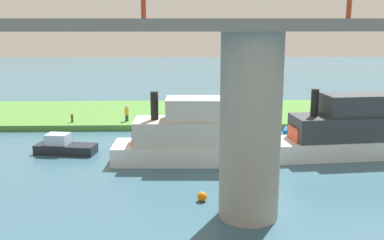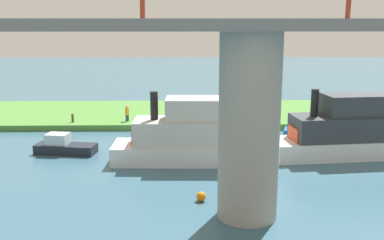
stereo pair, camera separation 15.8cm
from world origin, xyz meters
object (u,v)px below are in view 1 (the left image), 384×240
Objects in this scene: bridge_pylon at (250,127)px; person_on_bank at (127,113)px; motorboat_white at (64,146)px; marker_buoy at (202,196)px; skiff_small at (312,132)px; mooring_post at (72,118)px; pontoon_yellow at (188,136)px; riverboat_paddlewheel at (343,131)px.

bridge_pylon reaches higher than person_on_bank.
person_on_bank is (7.81, -18.80, -3.11)m from bridge_pylon.
person_on_bank is 0.32× the size of motorboat_white.
skiff_small is at bearing -126.70° from marker_buoy.
person_on_bank is 1.97× the size of mooring_post.
marker_buoy is at bearing 108.68° from person_on_bank.
person_on_bank reaches higher than mooring_post.
pontoon_yellow is 1.89× the size of skiff_small.
pontoon_yellow is 6.94m from marker_buoy.
mooring_post is 0.16× the size of motorboat_white.
mooring_post is (4.66, 0.33, -0.35)m from person_on_bank.
person_on_bank is at bearing -67.44° from bridge_pylon.
marker_buoy is (9.95, 7.75, -1.47)m from riverboat_paddlewheel.
motorboat_white is (-1.20, 7.77, -0.36)m from mooring_post.
motorboat_white is 0.46× the size of riverboat_paddlewheel.
pontoon_yellow is at bearing 134.74° from mooring_post.
bridge_pylon is at bearing 138.44° from marker_buoy.
mooring_post is 13.93m from pontoon_yellow.
bridge_pylon reaches higher than mooring_post.
motorboat_white is 8.71× the size of marker_buoy.
skiff_small reaches higher than mooring_post.
bridge_pylon is at bearing 112.56° from person_on_bank.
bridge_pylon is 0.94× the size of pontoon_yellow.
riverboat_paddlewheel reaches higher than pontoon_yellow.
bridge_pylon is at bearing 136.49° from motorboat_white.
person_on_bank is at bearing -63.33° from pontoon_yellow.
riverboat_paddlewheel is at bearing 149.59° from person_on_bank.
person_on_bank is 11.44m from pontoon_yellow.
bridge_pylon is 9.37m from pontoon_yellow.
bridge_pylon is 6.20× the size of person_on_bank.
riverboat_paddlewheel is (-19.15, 1.11, 1.23)m from motorboat_white.
pontoon_yellow is at bearing 29.70° from skiff_small.
riverboat_paddlewheel is at bearing -129.36° from bridge_pylon.
pontoon_yellow is at bearing 5.42° from riverboat_paddlewheel.
mooring_post is 0.08× the size of riverboat_paddlewheel.
skiff_small is 15.40m from marker_buoy.
motorboat_white is 0.90× the size of skiff_small.
mooring_post is at bearing -81.23° from motorboat_white.
motorboat_white is 18.73m from skiff_small.
mooring_post is 7.87m from motorboat_white.
pontoon_yellow is at bearing -84.86° from marker_buoy.
riverboat_paddlewheel is (-10.56, -1.00, 0.01)m from pontoon_yellow.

